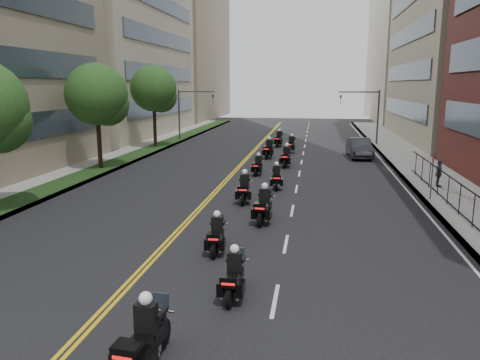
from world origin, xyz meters
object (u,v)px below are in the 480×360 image
object	(u,v)px
motorcycle_5	(276,178)
pedestrian_c	(439,174)
motorcycle_1	(234,277)
motorcycle_8	(269,150)
motorcycle_6	(258,166)
motorcycle_3	(264,207)
motorcycle_10	(279,140)
parked_sedan	(359,148)
motorcycle_0	(144,341)
motorcycle_9	(291,145)
motorcycle_2	(217,236)
motorcycle_4	(244,189)
motorcycle_7	(286,157)

from	to	relation	value
motorcycle_5	pedestrian_c	size ratio (longest dim) A/B	1.35
motorcycle_5	pedestrian_c	distance (m)	9.67
motorcycle_1	motorcycle_8	xyz separation A→B (m)	(-1.60, 26.57, 0.10)
motorcycle_1	motorcycle_6	bearing A→B (deg)	95.35
motorcycle_3	pedestrian_c	size ratio (longest dim) A/B	1.51
motorcycle_6	pedestrian_c	xyz separation A→B (m)	(11.20, -2.84, 0.35)
motorcycle_6	motorcycle_10	distance (m)	15.26
motorcycle_3	parked_sedan	xyz separation A→B (m)	(5.98, 20.41, 0.11)
motorcycle_0	pedestrian_c	distance (m)	22.82
motorcycle_8	motorcycle_9	world-z (taller)	motorcycle_8
motorcycle_2	motorcycle_10	world-z (taller)	motorcycle_10
motorcycle_0	motorcycle_2	xyz separation A→B (m)	(0.02, 7.51, -0.08)
motorcycle_0	motorcycle_6	size ratio (longest dim) A/B	1.16
pedestrian_c	motorcycle_9	bearing A→B (deg)	35.59
motorcycle_9	pedestrian_c	bearing A→B (deg)	-49.36
motorcycle_4	motorcycle_3	bearing A→B (deg)	-71.20
motorcycle_1	motorcycle_10	xyz separation A→B (m)	(-1.35, 34.27, 0.08)
motorcycle_0	pedestrian_c	size ratio (longest dim) A/B	1.49
motorcycle_4	motorcycle_8	distance (m)	15.29
motorcycle_5	motorcycle_10	size ratio (longest dim) A/B	0.91
motorcycle_7	parked_sedan	distance (m)	8.14
motorcycle_4	motorcycle_6	distance (m)	7.74
motorcycle_10	pedestrian_c	distance (m)	21.15
motorcycle_8	pedestrian_c	bearing A→B (deg)	-35.85
parked_sedan	pedestrian_c	xyz separation A→B (m)	(3.56, -11.99, 0.14)
motorcycle_0	parked_sedan	size ratio (longest dim) A/B	0.48
motorcycle_10	motorcycle_8	bearing A→B (deg)	-84.86
motorcycle_1	motorcycle_5	bearing A→B (deg)	90.46
motorcycle_4	motorcycle_5	world-z (taller)	motorcycle_4
motorcycle_8	motorcycle_10	world-z (taller)	motorcycle_8
motorcycle_5	motorcycle_10	bearing A→B (deg)	88.24
motorcycle_4	motorcycle_6	xyz separation A→B (m)	(-0.22, 7.74, -0.09)
motorcycle_2	parked_sedan	world-z (taller)	parked_sedan
motorcycle_6	motorcycle_9	world-z (taller)	motorcycle_9
motorcycle_0	motorcycle_1	xyz separation A→B (m)	(1.30, 3.87, -0.08)
motorcycle_4	parked_sedan	bearing A→B (deg)	62.97
motorcycle_5	motorcycle_9	xyz separation A→B (m)	(0.10, 15.30, 0.05)
motorcycle_4	parked_sedan	size ratio (longest dim) A/B	0.48
motorcycle_5	pedestrian_c	bearing A→B (deg)	1.97
motorcycle_2	parked_sedan	bearing A→B (deg)	69.69
motorcycle_1	motorcycle_10	world-z (taller)	motorcycle_10
motorcycle_7	motorcycle_8	world-z (taller)	motorcycle_8
motorcycle_2	motorcycle_8	size ratio (longest dim) A/B	0.86
motorcycle_6	pedestrian_c	distance (m)	11.56
pedestrian_c	motorcycle_1	bearing A→B (deg)	150.84
motorcycle_0	motorcycle_8	world-z (taller)	motorcycle_8
motorcycle_1	motorcycle_4	size ratio (longest dim) A/B	0.90
motorcycle_3	parked_sedan	world-z (taller)	motorcycle_3
motorcycle_2	motorcycle_3	bearing A→B (deg)	68.51
motorcycle_9	pedestrian_c	size ratio (longest dim) A/B	1.45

